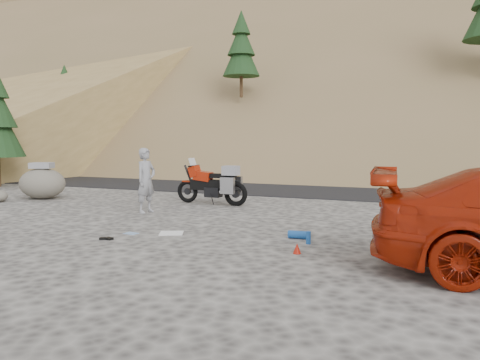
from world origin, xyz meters
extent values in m
plane|color=#403D3B|center=(0.00, 0.00, 0.00)|extent=(140.00, 140.00, 0.00)
cube|color=black|center=(0.00, 9.00, 0.00)|extent=(120.00, 7.00, 0.05)
cube|color=brown|center=(2.00, 30.00, 8.00)|extent=(110.00, 51.90, 46.72)
cube|color=brown|center=(2.00, 30.00, 8.30)|extent=(110.00, 43.28, 36.46)
cube|color=brown|center=(2.00, 50.00, 14.00)|extent=(120.00, 40.00, 30.00)
cylinder|color=#352213|center=(-4.00, 14.00, 4.90)|extent=(0.17, 0.17, 1.40)
cone|color=black|center=(-4.00, 14.00, 6.44)|extent=(2.00, 2.00, 2.25)
cone|color=black|center=(-4.00, 14.00, 7.29)|extent=(1.50, 1.50, 1.76)
cone|color=black|center=(-4.00, 14.00, 8.15)|extent=(1.00, 1.00, 1.26)
cylinder|color=#352213|center=(-18.00, 16.00, 3.57)|extent=(0.15, 0.15, 1.26)
cone|color=black|center=(-18.00, 16.00, 4.96)|extent=(1.80, 1.80, 2.03)
cone|color=black|center=(-18.00, 16.00, 5.72)|extent=(1.35, 1.35, 1.58)
cone|color=black|center=(-18.00, 16.00, 6.49)|extent=(0.90, 0.90, 1.13)
torus|color=black|center=(-1.35, 3.21, 0.35)|extent=(0.71, 0.15, 0.70)
cylinder|color=black|center=(-1.35, 3.21, 0.35)|extent=(0.22, 0.07, 0.21)
torus|color=black|center=(0.31, 3.16, 0.35)|extent=(0.75, 0.17, 0.75)
cylinder|color=black|center=(0.31, 3.16, 0.35)|extent=(0.24, 0.09, 0.23)
cylinder|color=black|center=(-1.26, 3.20, 0.75)|extent=(0.40, 0.08, 0.87)
cylinder|color=black|center=(-1.11, 3.20, 1.15)|extent=(0.07, 0.66, 0.05)
cube|color=black|center=(-0.55, 3.18, 0.59)|extent=(1.29, 0.29, 0.32)
cube|color=black|center=(-0.44, 3.18, 0.37)|extent=(0.49, 0.33, 0.30)
cube|color=#9C1D08|center=(-0.79, 3.19, 0.85)|extent=(0.57, 0.34, 0.33)
cube|color=#9C1D08|center=(-1.08, 3.20, 0.98)|extent=(0.33, 0.37, 0.38)
cube|color=silver|center=(-1.16, 3.20, 1.26)|extent=(0.13, 0.32, 0.27)
cube|color=black|center=(-0.28, 3.17, 0.88)|extent=(0.59, 0.25, 0.13)
cube|color=black|center=(0.12, 3.16, 0.83)|extent=(0.38, 0.20, 0.11)
cube|color=#ADADB2|center=(0.16, 2.88, 0.62)|extent=(0.43, 0.14, 0.48)
cube|color=#ADADB2|center=(0.18, 3.44, 0.62)|extent=(0.43, 0.14, 0.48)
cube|color=gray|center=(0.15, 3.16, 1.05)|extent=(0.46, 0.38, 0.28)
cube|color=#9C1D08|center=(-1.35, 3.21, 0.67)|extent=(0.32, 0.14, 0.04)
cylinder|color=black|center=(-0.39, 2.98, 0.19)|extent=(0.03, 0.22, 0.39)
cylinder|color=#ADADB2|center=(0.09, 3.01, 0.43)|extent=(0.49, 0.11, 0.14)
imported|color=gray|center=(-1.42, 1.07, 0.00)|extent=(0.52, 0.70, 1.74)
ellipsoid|color=#5F5A51|center=(-6.26, 2.20, 0.51)|extent=(1.79, 1.60, 1.01)
cube|color=gray|center=(-6.26, 2.20, 1.10)|extent=(0.79, 0.72, 0.18)
cube|color=white|center=(0.65, -1.10, 0.01)|extent=(0.62, 0.60, 0.02)
cylinder|color=#1B52A5|center=(3.25, -0.57, 0.08)|extent=(0.41, 0.19, 0.16)
cylinder|color=#1B52A5|center=(3.56, -0.95, 0.12)|extent=(0.11, 0.11, 0.24)
cone|color=#A9180B|center=(3.56, -1.75, 0.09)|extent=(0.18, 0.18, 0.18)
cube|color=black|center=(-0.18, -2.10, 0.02)|extent=(0.17, 0.14, 0.04)
cube|color=black|center=(-0.30, -2.14, 0.02)|extent=(0.15, 0.14, 0.04)
cube|color=#7F9DC4|center=(-0.12, -1.44, 0.01)|extent=(0.31, 0.24, 0.01)
camera|label=1|loc=(5.72, -9.50, 2.00)|focal=35.00mm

